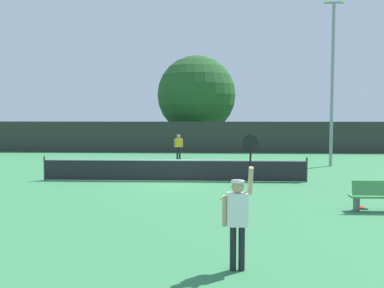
{
  "coord_description": "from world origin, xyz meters",
  "views": [
    {
      "loc": [
        1.68,
        -18.38,
        2.87
      ],
      "look_at": [
        0.65,
        3.41,
        1.42
      ],
      "focal_mm": 39.46,
      "sensor_mm": 36.0,
      "label": 1
    }
  ],
  "objects_px": {
    "player_serving": "(238,211)",
    "courtside_bench": "(381,196)",
    "parked_car_mid": "(271,139)",
    "parked_car_near": "(215,138)",
    "large_tree": "(196,95)",
    "player_receiving": "(179,144)",
    "spare_racket": "(360,207)",
    "light_pole": "(332,73)",
    "tennis_ball": "(221,198)"
  },
  "relations": [
    {
      "from": "player_receiving",
      "to": "parked_car_mid",
      "type": "height_order",
      "value": "parked_car_mid"
    },
    {
      "from": "tennis_ball",
      "to": "courtside_bench",
      "type": "xyz_separation_m",
      "value": [
        4.75,
        -1.66,
        0.45
      ]
    },
    {
      "from": "parked_car_mid",
      "to": "parked_car_near",
      "type": "bearing_deg",
      "value": 163.32
    },
    {
      "from": "player_serving",
      "to": "parked_car_mid",
      "type": "xyz_separation_m",
      "value": [
        4.88,
        30.79,
        -0.34
      ]
    },
    {
      "from": "player_serving",
      "to": "courtside_bench",
      "type": "bearing_deg",
      "value": 47.64
    },
    {
      "from": "parked_car_near",
      "to": "parked_car_mid",
      "type": "height_order",
      "value": "same"
    },
    {
      "from": "player_receiving",
      "to": "light_pole",
      "type": "xyz_separation_m",
      "value": [
        9.02,
        -3.46,
        4.32
      ]
    },
    {
      "from": "spare_racket",
      "to": "parked_car_near",
      "type": "xyz_separation_m",
      "value": [
        -4.4,
        27.32,
        0.76
      ]
    },
    {
      "from": "courtside_bench",
      "to": "large_tree",
      "type": "xyz_separation_m",
      "value": [
        -6.46,
        24.98,
        4.24
      ]
    },
    {
      "from": "parked_car_near",
      "to": "player_receiving",
      "type": "bearing_deg",
      "value": -96.0
    },
    {
      "from": "courtside_bench",
      "to": "light_pole",
      "type": "xyz_separation_m",
      "value": [
        1.73,
        11.63,
        4.83
      ]
    },
    {
      "from": "spare_racket",
      "to": "parked_car_mid",
      "type": "distance_m",
      "value": 25.23
    },
    {
      "from": "light_pole",
      "to": "parked_car_mid",
      "type": "height_order",
      "value": "light_pole"
    },
    {
      "from": "player_receiving",
      "to": "parked_car_mid",
      "type": "bearing_deg",
      "value": -125.41
    },
    {
      "from": "player_serving",
      "to": "large_tree",
      "type": "xyz_separation_m",
      "value": [
        -1.88,
        30.0,
        3.6
      ]
    },
    {
      "from": "player_receiving",
      "to": "large_tree",
      "type": "xyz_separation_m",
      "value": [
        0.82,
        9.88,
        3.73
      ]
    },
    {
      "from": "large_tree",
      "to": "parked_car_mid",
      "type": "xyz_separation_m",
      "value": [
        6.76,
        0.79,
        -3.94
      ]
    },
    {
      "from": "player_receiving",
      "to": "courtside_bench",
      "type": "distance_m",
      "value": 16.77
    },
    {
      "from": "spare_racket",
      "to": "player_receiving",
      "type": "bearing_deg",
      "value": 115.28
    },
    {
      "from": "parked_car_mid",
      "to": "player_receiving",
      "type": "bearing_deg",
      "value": -119.64
    },
    {
      "from": "light_pole",
      "to": "parked_car_near",
      "type": "bearing_deg",
      "value": 111.96
    },
    {
      "from": "spare_racket",
      "to": "parked_car_near",
      "type": "bearing_deg",
      "value": 99.15
    },
    {
      "from": "player_serving",
      "to": "spare_racket",
      "type": "height_order",
      "value": "player_serving"
    },
    {
      "from": "spare_racket",
      "to": "parked_car_near",
      "type": "relative_size",
      "value": 0.12
    },
    {
      "from": "light_pole",
      "to": "parked_car_mid",
      "type": "relative_size",
      "value": 2.17
    },
    {
      "from": "tennis_ball",
      "to": "courtside_bench",
      "type": "distance_m",
      "value": 5.05
    },
    {
      "from": "player_serving",
      "to": "player_receiving",
      "type": "xyz_separation_m",
      "value": [
        -2.7,
        20.12,
        -0.13
      ]
    },
    {
      "from": "player_serving",
      "to": "parked_car_near",
      "type": "bearing_deg",
      "value": 90.42
    },
    {
      "from": "parked_car_near",
      "to": "courtside_bench",
      "type": "bearing_deg",
      "value": -75.28
    },
    {
      "from": "player_receiving",
      "to": "large_tree",
      "type": "relative_size",
      "value": 0.2
    },
    {
      "from": "tennis_ball",
      "to": "player_serving",
      "type": "bearing_deg",
      "value": -88.58
    },
    {
      "from": "player_receiving",
      "to": "parked_car_near",
      "type": "relative_size",
      "value": 0.37
    },
    {
      "from": "spare_racket",
      "to": "tennis_ball",
      "type": "bearing_deg",
      "value": 165.67
    },
    {
      "from": "courtside_bench",
      "to": "player_receiving",
      "type": "bearing_deg",
      "value": 115.75
    },
    {
      "from": "parked_car_near",
      "to": "large_tree",
      "type": "bearing_deg",
      "value": -114.62
    },
    {
      "from": "spare_racket",
      "to": "parked_car_mid",
      "type": "xyz_separation_m",
      "value": [
        0.72,
        25.21,
        0.76
      ]
    },
    {
      "from": "player_receiving",
      "to": "parked_car_near",
      "type": "distance_m",
      "value": 13.02
    },
    {
      "from": "courtside_bench",
      "to": "light_pole",
      "type": "relative_size",
      "value": 0.19
    },
    {
      "from": "parked_car_mid",
      "to": "player_serving",
      "type": "bearing_deg",
      "value": -93.24
    },
    {
      "from": "player_receiving",
      "to": "tennis_ball",
      "type": "height_order",
      "value": "player_receiving"
    },
    {
      "from": "player_serving",
      "to": "player_receiving",
      "type": "bearing_deg",
      "value": 97.65
    },
    {
      "from": "player_serving",
      "to": "courtside_bench",
      "type": "xyz_separation_m",
      "value": [
        4.58,
        5.02,
        -0.64
      ]
    },
    {
      "from": "tennis_ball",
      "to": "courtside_bench",
      "type": "height_order",
      "value": "courtside_bench"
    },
    {
      "from": "light_pole",
      "to": "parked_car_near",
      "type": "distance_m",
      "value": 18.09
    },
    {
      "from": "large_tree",
      "to": "courtside_bench",
      "type": "bearing_deg",
      "value": -75.49
    },
    {
      "from": "courtside_bench",
      "to": "large_tree",
      "type": "height_order",
      "value": "large_tree"
    },
    {
      "from": "spare_racket",
      "to": "light_pole",
      "type": "xyz_separation_m",
      "value": [
        2.15,
        11.08,
        5.29
      ]
    },
    {
      "from": "courtside_bench",
      "to": "light_pole",
      "type": "distance_m",
      "value": 12.72
    },
    {
      "from": "player_receiving",
      "to": "large_tree",
      "type": "height_order",
      "value": "large_tree"
    },
    {
      "from": "courtside_bench",
      "to": "parked_car_near",
      "type": "height_order",
      "value": "parked_car_near"
    }
  ]
}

